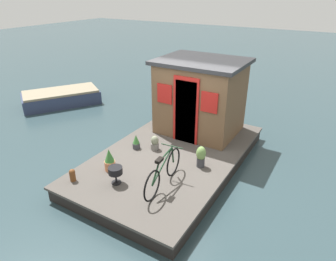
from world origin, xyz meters
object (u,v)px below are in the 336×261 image
mooring_bollard (72,175)px  potted_plant_mint (201,156)px  bicycle (163,172)px  potted_plant_thyme (155,143)px  potted_plant_rosemary (136,142)px  potted_plant_basil (110,160)px  houseboat_cabin (200,96)px  dinghy_boat (61,97)px  charcoal_grill (115,171)px

mooring_bollard → potted_plant_mint: bearing=-47.5°
bicycle → potted_plant_thyme: 1.61m
potted_plant_thyme → potted_plant_mint: bearing=-95.6°
potted_plant_rosemary → potted_plant_basil: (-1.13, -0.09, 0.07)m
potted_plant_rosemary → potted_plant_mint: potted_plant_mint is taller
potted_plant_mint → potted_plant_rosemary: bearing=92.2°
houseboat_cabin → potted_plant_mint: (-1.77, -0.90, -0.77)m
bicycle → potted_plant_rosemary: bicycle is taller
houseboat_cabin → potted_plant_thyme: (-1.64, 0.46, -0.86)m
potted_plant_rosemary → mooring_bollard: bearing=170.5°
bicycle → mooring_bollard: bearing=115.3°
potted_plant_thyme → mooring_bollard: 2.21m
mooring_bollard → potted_plant_thyme: bearing=-20.1°
bicycle → potted_plant_thyme: size_ratio=4.16×
mooring_bollard → dinghy_boat: 6.08m
potted_plant_mint → potted_plant_thyme: potted_plant_mint is taller
charcoal_grill → potted_plant_rosemary: bearing=20.4°
potted_plant_basil → mooring_bollard: bearing=151.2°
potted_plant_mint → potted_plant_basil: bearing=125.1°
houseboat_cabin → bicycle: bearing=-168.9°
houseboat_cabin → charcoal_grill: bearing=173.7°
potted_plant_rosemary → potted_plant_thyme: size_ratio=1.00×
houseboat_cabin → potted_plant_rosemary: bearing=153.8°
bicycle → potted_plant_mint: bicycle is taller
houseboat_cabin → potted_plant_mint: bearing=-153.1°
bicycle → potted_plant_rosemary: size_ratio=4.16×
dinghy_boat → charcoal_grill: bearing=-121.2°
potted_plant_thyme → mooring_bollard: size_ratio=1.35×
houseboat_cabin → mooring_bollard: (-3.72, 1.22, -0.89)m
houseboat_cabin → potted_plant_mint: houseboat_cabin is taller
bicycle → potted_plant_basil: bearing=94.0°
houseboat_cabin → potted_plant_basil: 3.18m
charcoal_grill → potted_plant_thyme: bearing=3.5°
potted_plant_rosemary → potted_plant_thyme: bearing=-65.6°
potted_plant_rosemary → dinghy_boat: size_ratio=0.12×
potted_plant_rosemary → houseboat_cabin: bearing=-26.2°
dinghy_boat → houseboat_cabin: bearing=-90.8°
potted_plant_basil → charcoal_grill: potted_plant_basil is taller
bicycle → potted_plant_mint: size_ratio=3.08×
charcoal_grill → dinghy_boat: (3.39, 5.60, -0.39)m
potted_plant_mint → mooring_bollard: 2.88m
charcoal_grill → bicycle: bearing=-65.2°
houseboat_cabin → mooring_bollard: size_ratio=8.17×
bicycle → potted_plant_mint: bearing=-17.0°
bicycle → dinghy_boat: 7.17m
houseboat_cabin → potted_plant_rosemary: 2.22m
potted_plant_mint → charcoal_grill: size_ratio=1.33×
potted_plant_thyme → mooring_bollard: bearing=159.9°
houseboat_cabin → potted_plant_basil: size_ratio=4.33×
dinghy_boat → potted_plant_mint: bearing=-105.1°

